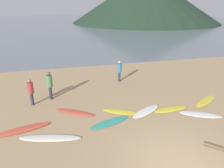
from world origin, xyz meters
TOP-DOWN VIEW (x-y plane):
  - ground_plane at (0.00, 10.00)m, footprint 120.00×120.00m
  - ocean_water at (0.00, 63.33)m, footprint 140.00×100.00m
  - surfboard_0 at (-5.62, 3.77)m, footprint 2.52×1.09m
  - surfboard_1 at (-4.40, 2.78)m, footprint 2.69×1.15m
  - surfboard_2 at (-3.16, 4.81)m, footprint 2.14×1.64m
  - surfboard_3 at (-1.63, 3.36)m, footprint 2.16×1.16m
  - surfboard_4 at (-0.82, 4.24)m, footprint 1.99×1.42m
  - surfboard_5 at (0.50, 3.93)m, footprint 2.10×1.54m
  - surfboard_6 at (1.88, 3.82)m, footprint 2.05×0.70m
  - surfboard_7 at (3.07, 2.90)m, footprint 2.14×1.52m
  - surfboard_8 at (4.38, 4.20)m, footprint 2.25×1.63m
  - person_0 at (0.47, 8.80)m, footprint 0.31×0.31m
  - person_1 at (-5.38, 6.35)m, footprint 0.32×0.32m
  - person_2 at (-4.38, 6.91)m, footprint 0.35×0.35m

SIDE VIEW (x-z plane):
  - ground_plane at x=0.00m, z-range -0.20..0.00m
  - ocean_water at x=0.00m, z-range 0.00..0.00m
  - surfboard_4 at x=-0.82m, z-range 0.00..0.06m
  - surfboard_7 at x=3.07m, z-range 0.00..0.06m
  - surfboard_2 at x=-3.16m, z-range 0.00..0.07m
  - surfboard_3 at x=-1.63m, z-range 0.00..0.07m
  - surfboard_6 at x=1.88m, z-range 0.00..0.08m
  - surfboard_8 at x=4.38m, z-range 0.00..0.08m
  - surfboard_5 at x=0.50m, z-range 0.00..0.09m
  - surfboard_1 at x=-4.40m, z-range 0.00..0.09m
  - surfboard_0 at x=-5.62m, z-range 0.00..0.09m
  - person_0 at x=0.47m, z-range 0.14..1.70m
  - person_1 at x=-5.38m, z-range 0.14..1.70m
  - person_2 at x=-4.38m, z-range 0.15..1.87m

